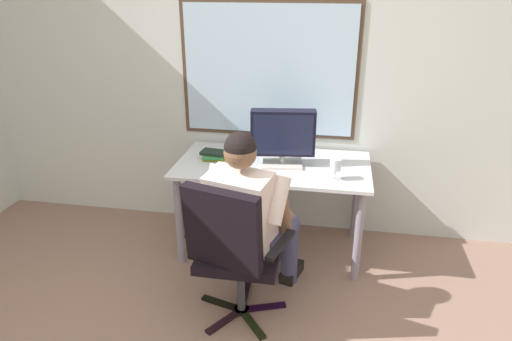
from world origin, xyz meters
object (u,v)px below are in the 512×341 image
at_px(person_seated, 250,214).
at_px(book_stack, 214,155).
at_px(office_chair, 232,246).
at_px(crt_monitor, 283,135).
at_px(desk_speaker, 238,144).
at_px(desk, 273,176).
at_px(wine_glass, 336,166).

height_order(person_seated, book_stack, person_seated).
distance_m(office_chair, book_stack, 0.99).
height_order(crt_monitor, book_stack, crt_monitor).
bearing_deg(desk_speaker, book_stack, -135.84).
distance_m(desk, crt_monitor, 0.34).
bearing_deg(wine_glass, desk_speaker, 153.61).
xyz_separation_m(desk, person_seated, (-0.05, -0.65, 0.01)).
bearing_deg(book_stack, office_chair, -68.90).
bearing_deg(person_seated, desk_speaker, 107.27).
xyz_separation_m(crt_monitor, wine_glass, (0.39, -0.20, -0.13)).
bearing_deg(office_chair, desk_speaker, 100.32).
bearing_deg(person_seated, wine_glass, 40.88).
height_order(office_chair, desk_speaker, office_chair).
height_order(desk, book_stack, book_stack).
relative_size(desk_speaker, book_stack, 0.80).
height_order(person_seated, desk_speaker, person_seated).
bearing_deg(book_stack, desk, -1.91).
relative_size(crt_monitor, desk_speaker, 3.03).
relative_size(person_seated, desk_speaker, 7.78).
distance_m(crt_monitor, desk_speaker, 0.44).
relative_size(office_chair, book_stack, 4.95).
relative_size(desk, person_seated, 1.18).
distance_m(wine_glass, desk_speaker, 0.85).
bearing_deg(desk, wine_glass, -24.51).
relative_size(desk, crt_monitor, 3.01).
bearing_deg(office_chair, person_seated, 76.24).
xyz_separation_m(office_chair, book_stack, (-0.35, 0.91, 0.21)).
bearing_deg(desk_speaker, person_seated, -72.73).
xyz_separation_m(person_seated, wine_glass, (0.50, 0.44, 0.19)).
relative_size(desk, book_stack, 7.31).
xyz_separation_m(person_seated, desk_speaker, (-0.25, 0.81, 0.17)).
height_order(office_chair, crt_monitor, crt_monitor).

